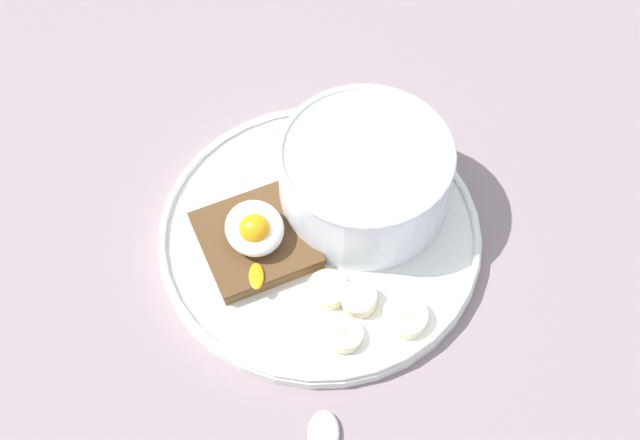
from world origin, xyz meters
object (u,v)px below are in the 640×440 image
at_px(banana_slice_left, 405,317).
at_px(banana_slice_back, 344,334).
at_px(oatmeal_bowl, 365,176).
at_px(banana_slice_front, 359,299).
at_px(poached_egg, 254,229).
at_px(banana_slice_right, 328,290).
at_px(toast_slice, 256,240).

bearing_deg(banana_slice_left, banana_slice_back, 88.39).
height_order(oatmeal_bowl, banana_slice_left, oatmeal_bowl).
relative_size(oatmeal_bowl, banana_slice_front, 3.88).
bearing_deg(poached_egg, banana_slice_right, -145.34).
xyz_separation_m(poached_egg, banana_slice_back, (-0.10, -0.04, -0.02)).
height_order(banana_slice_back, banana_slice_right, same).
bearing_deg(banana_slice_right, oatmeal_bowl, -37.57).
bearing_deg(banana_slice_left, banana_slice_front, 48.42).
bearing_deg(banana_slice_back, poached_egg, 21.74).
xyz_separation_m(oatmeal_bowl, toast_slice, (-0.01, 0.10, -0.03)).
distance_m(oatmeal_bowl, banana_slice_right, 0.10).
height_order(banana_slice_front, banana_slice_right, banana_slice_front).
relative_size(poached_egg, banana_slice_left, 1.59).
bearing_deg(banana_slice_left, banana_slice_right, 49.30).
xyz_separation_m(banana_slice_front, banana_slice_back, (-0.02, 0.02, -0.00)).
distance_m(toast_slice, banana_slice_right, 0.07).
xyz_separation_m(banana_slice_back, banana_slice_right, (0.04, -0.00, 0.00)).
bearing_deg(oatmeal_bowl, banana_slice_left, 175.61).
xyz_separation_m(toast_slice, poached_egg, (-0.00, 0.00, 0.02)).
xyz_separation_m(banana_slice_left, banana_slice_back, (0.00, 0.05, -0.00)).
distance_m(banana_slice_front, banana_slice_left, 0.04).
bearing_deg(banana_slice_right, banana_slice_front, -129.38).
bearing_deg(toast_slice, banana_slice_front, -141.90).
distance_m(poached_egg, banana_slice_front, 0.10).
distance_m(banana_slice_left, banana_slice_back, 0.05).
xyz_separation_m(oatmeal_bowl, banana_slice_front, (-0.09, 0.04, -0.03)).
distance_m(banana_slice_back, banana_slice_right, 0.04).
bearing_deg(poached_egg, banana_slice_left, -138.47).
height_order(oatmeal_bowl, toast_slice, oatmeal_bowl).
relative_size(banana_slice_front, banana_slice_back, 1.01).
bearing_deg(banana_slice_front, toast_slice, 38.10).
distance_m(poached_egg, banana_slice_back, 0.11).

